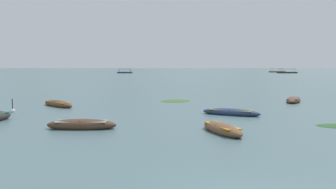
{
  "coord_description": "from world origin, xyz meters",
  "views": [
    {
      "loc": [
        -1.86,
        -7.81,
        3.2
      ],
      "look_at": [
        -1.5,
        28.29,
        0.44
      ],
      "focal_mm": 38.23,
      "sensor_mm": 36.0,
      "label": 1
    }
  ],
  "objects_px": {
    "ferry_0": "(125,72)",
    "ferry_1": "(287,72)",
    "rowboat_7": "(293,100)",
    "ferry_2": "(277,72)",
    "rowboat_1": "(231,112)",
    "rowboat_3": "(222,129)",
    "mooring_buoy": "(13,111)",
    "rowboat_4": "(58,104)",
    "rowboat_6": "(82,125)"
  },
  "relations": [
    {
      "from": "ferry_0",
      "to": "ferry_1",
      "type": "relative_size",
      "value": 0.82
    },
    {
      "from": "rowboat_7",
      "to": "ferry_2",
      "type": "distance_m",
      "value": 197.99
    },
    {
      "from": "rowboat_1",
      "to": "ferry_1",
      "type": "height_order",
      "value": "ferry_1"
    },
    {
      "from": "rowboat_3",
      "to": "rowboat_7",
      "type": "relative_size",
      "value": 0.96
    },
    {
      "from": "ferry_1",
      "to": "mooring_buoy",
      "type": "bearing_deg",
      "value": -114.83
    },
    {
      "from": "ferry_1",
      "to": "rowboat_3",
      "type": "bearing_deg",
      "value": -109.89
    },
    {
      "from": "rowboat_4",
      "to": "ferry_1",
      "type": "bearing_deg",
      "value": 65.22
    },
    {
      "from": "rowboat_7",
      "to": "mooring_buoy",
      "type": "xyz_separation_m",
      "value": [
        -22.6,
        -7.17,
        -0.09
      ]
    },
    {
      "from": "ferry_2",
      "to": "rowboat_4",
      "type": "bearing_deg",
      "value": -112.28
    },
    {
      "from": "rowboat_6",
      "to": "rowboat_3",
      "type": "bearing_deg",
      "value": -9.74
    },
    {
      "from": "rowboat_7",
      "to": "mooring_buoy",
      "type": "height_order",
      "value": "mooring_buoy"
    },
    {
      "from": "rowboat_6",
      "to": "rowboat_1",
      "type": "bearing_deg",
      "value": 30.92
    },
    {
      "from": "rowboat_6",
      "to": "mooring_buoy",
      "type": "bearing_deg",
      "value": 133.65
    },
    {
      "from": "rowboat_4",
      "to": "rowboat_7",
      "type": "xyz_separation_m",
      "value": [
        20.58,
        3.13,
        0.01
      ]
    },
    {
      "from": "ferry_1",
      "to": "ferry_0",
      "type": "bearing_deg",
      "value": 178.59
    },
    {
      "from": "rowboat_3",
      "to": "rowboat_6",
      "type": "bearing_deg",
      "value": 170.26
    },
    {
      "from": "rowboat_1",
      "to": "mooring_buoy",
      "type": "relative_size",
      "value": 3.73
    },
    {
      "from": "rowboat_1",
      "to": "ferry_2",
      "type": "distance_m",
      "value": 208.49
    },
    {
      "from": "rowboat_4",
      "to": "rowboat_3",
      "type": "bearing_deg",
      "value": -46.07
    },
    {
      "from": "rowboat_4",
      "to": "ferry_2",
      "type": "bearing_deg",
      "value": 67.72
    },
    {
      "from": "rowboat_4",
      "to": "ferry_0",
      "type": "bearing_deg",
      "value": 94.4
    },
    {
      "from": "ferry_1",
      "to": "rowboat_6",
      "type": "bearing_deg",
      "value": -112.12
    },
    {
      "from": "rowboat_6",
      "to": "mooring_buoy",
      "type": "xyz_separation_m",
      "value": [
        -6.46,
        6.77,
        -0.1
      ]
    },
    {
      "from": "ferry_0",
      "to": "rowboat_1",
      "type": "bearing_deg",
      "value": -81.27
    },
    {
      "from": "rowboat_6",
      "to": "ferry_0",
      "type": "bearing_deg",
      "value": 95.59
    },
    {
      "from": "ferry_0",
      "to": "mooring_buoy",
      "type": "distance_m",
      "value": 166.04
    },
    {
      "from": "mooring_buoy",
      "to": "ferry_0",
      "type": "bearing_deg",
      "value": 93.6
    },
    {
      "from": "rowboat_1",
      "to": "rowboat_4",
      "type": "xyz_separation_m",
      "value": [
        -13.23,
        5.53,
        0.02
      ]
    },
    {
      "from": "rowboat_6",
      "to": "mooring_buoy",
      "type": "relative_size",
      "value": 3.38
    },
    {
      "from": "ferry_0",
      "to": "rowboat_7",
      "type": "bearing_deg",
      "value": -78.24
    },
    {
      "from": "rowboat_1",
      "to": "rowboat_4",
      "type": "height_order",
      "value": "rowboat_4"
    },
    {
      "from": "rowboat_7",
      "to": "ferry_0",
      "type": "xyz_separation_m",
      "value": [
        -33.01,
        158.54,
        0.25
      ]
    },
    {
      "from": "rowboat_3",
      "to": "ferry_0",
      "type": "xyz_separation_m",
      "value": [
        -24.02,
        173.7,
        0.26
      ]
    },
    {
      "from": "rowboat_4",
      "to": "rowboat_1",
      "type": "bearing_deg",
      "value": -22.69
    },
    {
      "from": "rowboat_6",
      "to": "ferry_1",
      "type": "height_order",
      "value": "ferry_1"
    },
    {
      "from": "rowboat_4",
      "to": "rowboat_7",
      "type": "bearing_deg",
      "value": 8.66
    },
    {
      "from": "rowboat_6",
      "to": "ferry_0",
      "type": "relative_size",
      "value": 0.44
    },
    {
      "from": "ferry_0",
      "to": "ferry_2",
      "type": "height_order",
      "value": "same"
    },
    {
      "from": "rowboat_1",
      "to": "rowboat_4",
      "type": "distance_m",
      "value": 14.34
    },
    {
      "from": "rowboat_4",
      "to": "ferry_1",
      "type": "relative_size",
      "value": 0.4
    },
    {
      "from": "rowboat_7",
      "to": "ferry_1",
      "type": "relative_size",
      "value": 0.39
    },
    {
      "from": "ferry_0",
      "to": "rowboat_3",
      "type": "bearing_deg",
      "value": -82.13
    },
    {
      "from": "ferry_1",
      "to": "mooring_buoy",
      "type": "height_order",
      "value": "ferry_1"
    },
    {
      "from": "rowboat_1",
      "to": "ferry_2",
      "type": "relative_size",
      "value": 0.39
    },
    {
      "from": "rowboat_7",
      "to": "ferry_0",
      "type": "height_order",
      "value": "ferry_0"
    },
    {
      "from": "ferry_1",
      "to": "ferry_2",
      "type": "relative_size",
      "value": 0.97
    },
    {
      "from": "rowboat_3",
      "to": "mooring_buoy",
      "type": "height_order",
      "value": "mooring_buoy"
    },
    {
      "from": "rowboat_6",
      "to": "ferry_2",
      "type": "relative_size",
      "value": 0.35
    },
    {
      "from": "rowboat_7",
      "to": "ferry_1",
      "type": "height_order",
      "value": "ferry_1"
    },
    {
      "from": "rowboat_6",
      "to": "rowboat_7",
      "type": "bearing_deg",
      "value": 40.8
    }
  ]
}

